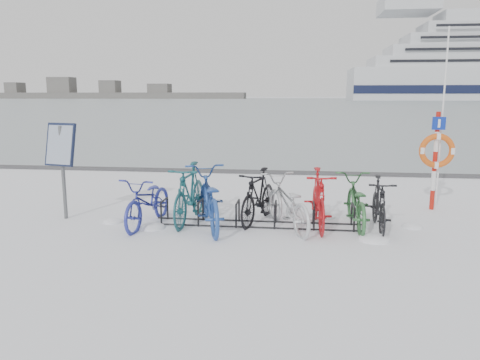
# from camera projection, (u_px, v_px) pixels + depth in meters

# --- Properties ---
(ground) EXTENTS (900.00, 900.00, 0.00)m
(ground) POSITION_uv_depth(u_px,v_px,m) (256.00, 225.00, 8.93)
(ground) COLOR white
(ground) RESTS_ON ground
(ice_sheet) EXTENTS (400.00, 298.00, 0.02)m
(ice_sheet) POSITION_uv_depth(u_px,v_px,m) (297.00, 102.00, 160.20)
(ice_sheet) COLOR #94A0A7
(ice_sheet) RESTS_ON ground
(quay_edge) EXTENTS (400.00, 0.25, 0.10)m
(quay_edge) POSITION_uv_depth(u_px,v_px,m) (273.00, 172.00, 14.68)
(quay_edge) COLOR #3F3F42
(quay_edge) RESTS_ON ground
(bike_rack) EXTENTS (4.00, 0.48, 0.46)m
(bike_rack) POSITION_uv_depth(u_px,v_px,m) (256.00, 216.00, 8.90)
(bike_rack) COLOR black
(bike_rack) RESTS_ON ground
(info_board) EXTENTS (0.68, 0.38, 1.92)m
(info_board) POSITION_uv_depth(u_px,v_px,m) (61.00, 150.00, 9.14)
(info_board) COLOR #595B5E
(info_board) RESTS_ON ground
(lifebuoy_station) EXTENTS (0.74, 0.22, 3.83)m
(lifebuoy_station) POSITION_uv_depth(u_px,v_px,m) (437.00, 151.00, 9.87)
(lifebuoy_station) COLOR #AD170D
(lifebuoy_station) RESTS_ON ground
(shoreline) EXTENTS (180.00, 12.00, 9.50)m
(shoreline) POSITION_uv_depth(u_px,v_px,m) (91.00, 94.00, 277.09)
(shoreline) COLOR #4E4E4E
(shoreline) RESTS_ON ground
(bike_0) EXTENTS (0.87, 1.96, 0.99)m
(bike_0) POSITION_uv_depth(u_px,v_px,m) (149.00, 199.00, 8.91)
(bike_0) COLOR navy
(bike_0) RESTS_ON ground
(bike_1) EXTENTS (0.67, 2.00, 1.18)m
(bike_1) POSITION_uv_depth(u_px,v_px,m) (189.00, 192.00, 9.10)
(bike_1) COLOR #185058
(bike_1) RESTS_ON ground
(bike_2) EXTENTS (1.40, 2.31, 1.15)m
(bike_2) POSITION_uv_depth(u_px,v_px,m) (209.00, 197.00, 8.72)
(bike_2) COLOR #244896
(bike_2) RESTS_ON ground
(bike_3) EXTENTS (0.97, 1.85, 1.07)m
(bike_3) POSITION_uv_depth(u_px,v_px,m) (258.00, 195.00, 9.12)
(bike_3) COLOR black
(bike_3) RESTS_ON ground
(bike_4) EXTENTS (1.40, 2.04, 1.02)m
(bike_4) POSITION_uv_depth(u_px,v_px,m) (287.00, 201.00, 8.65)
(bike_4) COLOR #B7BBBF
(bike_4) RESTS_ON ground
(bike_5) EXTENTS (0.65, 1.90, 1.12)m
(bike_5) POSITION_uv_depth(u_px,v_px,m) (319.00, 197.00, 8.74)
(bike_5) COLOR red
(bike_5) RESTS_ON ground
(bike_6) EXTENTS (0.74, 1.93, 1.00)m
(bike_6) POSITION_uv_depth(u_px,v_px,m) (356.00, 200.00, 8.79)
(bike_6) COLOR #306937
(bike_6) RESTS_ON ground
(bike_7) EXTENTS (0.53, 1.69, 1.01)m
(bike_7) POSITION_uv_depth(u_px,v_px,m) (379.00, 202.00, 8.59)
(bike_7) COLOR black
(bike_7) RESTS_ON ground
(snow_drifts) EXTENTS (6.12, 1.98, 0.20)m
(snow_drifts) POSITION_uv_depth(u_px,v_px,m) (276.00, 226.00, 8.90)
(snow_drifts) COLOR white
(snow_drifts) RESTS_ON ground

